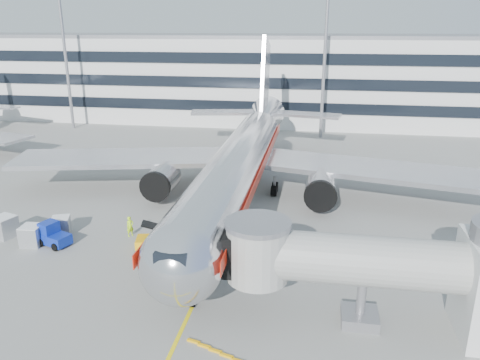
% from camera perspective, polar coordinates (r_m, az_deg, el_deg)
% --- Properties ---
extents(ground, '(180.00, 180.00, 0.00)m').
position_cam_1_polar(ground, '(38.16, -2.67, -8.55)').
color(ground, gray).
rests_on(ground, ground).
extents(lead_in_line, '(0.25, 70.00, 0.01)m').
position_cam_1_polar(lead_in_line, '(47.12, -0.14, -3.11)').
color(lead_in_line, yellow).
rests_on(lead_in_line, ground).
extents(main_jet, '(50.95, 48.70, 16.06)m').
position_cam_1_polar(main_jet, '(47.37, 0.20, 2.41)').
color(main_jet, silver).
rests_on(main_jet, ground).
extents(jet_bridge, '(17.80, 4.50, 7.00)m').
position_cam_1_polar(jet_bridge, '(28.98, 18.27, -10.17)').
color(jet_bridge, silver).
rests_on(jet_bridge, ground).
extents(terminal, '(150.00, 24.25, 15.60)m').
position_cam_1_polar(terminal, '(91.96, 4.96, 12.41)').
color(terminal, silver).
rests_on(terminal, ground).
extents(light_mast_west, '(2.40, 1.20, 25.45)m').
position_cam_1_polar(light_mast_west, '(86.35, -20.70, 15.67)').
color(light_mast_west, gray).
rests_on(light_mast_west, ground).
extents(light_mast_centre, '(2.40, 1.20, 25.45)m').
position_cam_1_polar(light_mast_centre, '(75.27, 10.39, 16.28)').
color(light_mast_centre, gray).
rests_on(light_mast_centre, ground).
extents(belt_loader, '(4.96, 2.61, 2.32)m').
position_cam_1_polar(belt_loader, '(38.66, -9.13, -7.32)').
color(belt_loader, '#FFB20A').
rests_on(belt_loader, ground).
extents(baggage_tug, '(2.94, 2.35, 1.94)m').
position_cam_1_polar(baggage_tug, '(41.62, -21.84, -6.27)').
color(baggage_tug, '#0E279B').
rests_on(baggage_tug, ground).
extents(cargo_container_left, '(1.88, 1.88, 1.54)m').
position_cam_1_polar(cargo_container_left, '(43.49, -20.96, -5.20)').
color(cargo_container_left, '#B3B6BB').
rests_on(cargo_container_left, ground).
extents(cargo_container_right, '(2.13, 2.13, 1.81)m').
position_cam_1_polar(cargo_container_right, '(44.87, -26.79, -5.09)').
color(cargo_container_right, '#B3B6BB').
rests_on(cargo_container_right, ground).
extents(cargo_container_front, '(1.70, 1.70, 1.70)m').
position_cam_1_polar(cargo_container_front, '(42.24, -24.01, -6.19)').
color(cargo_container_front, '#B3B6BB').
rests_on(cargo_container_front, ground).
extents(ramp_worker, '(0.74, 0.77, 1.78)m').
position_cam_1_polar(ramp_worker, '(41.25, -13.25, -5.53)').
color(ramp_worker, '#C2FF1A').
rests_on(ramp_worker, ground).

